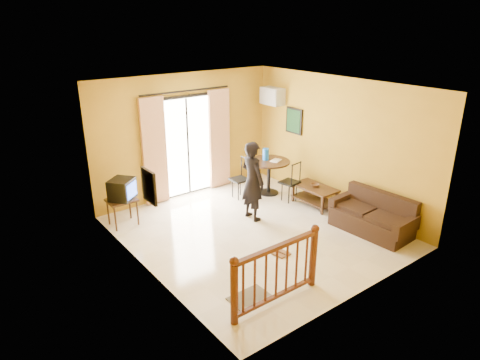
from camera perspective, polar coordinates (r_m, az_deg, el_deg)
ground at (r=8.40m, az=1.96°, el=-6.89°), size 5.00×5.00×0.00m
room_shell at (r=7.75m, az=2.11°, el=4.32°), size 5.00×5.00×5.00m
balcony_door at (r=9.82m, az=-6.97°, el=4.61°), size 2.25×0.14×2.46m
tv_table at (r=8.78m, az=-15.47°, el=-2.95°), size 0.55×0.46×0.55m
television at (r=8.68m, az=-15.44°, el=-1.19°), size 0.62×0.61×0.41m
picture_left at (r=6.52m, az=-12.02°, el=-0.83°), size 0.05×0.42×0.52m
dining_table at (r=9.96m, az=3.88°, el=1.67°), size 0.97×0.97×0.81m
water_jug at (r=9.93m, az=3.46°, el=3.46°), size 0.15×0.15×0.27m
serving_tray at (r=9.91m, az=4.81°, el=2.61°), size 0.33×0.27×0.02m
dining_chairs at (r=9.85m, az=3.19°, el=-2.56°), size 1.22×1.26×0.95m
air_conditioner at (r=10.42m, az=4.31°, el=11.09°), size 0.31×0.60×0.40m
botanical_print at (r=10.14m, az=7.21°, el=7.83°), size 0.05×0.50×0.60m
coffee_table at (r=9.56m, az=9.91°, el=-1.67°), size 0.55×1.00×0.44m
bowl at (r=9.49m, az=9.98°, el=-0.70°), size 0.20×0.20×0.06m
sofa at (r=8.69m, az=17.33°, el=-4.79°), size 0.82×1.64×0.77m
standing_person at (r=8.61m, az=1.68°, el=-0.14°), size 0.40×0.61×1.65m
stair_balustrade at (r=6.22m, az=4.90°, el=-11.77°), size 1.63×0.13×1.04m
doormat at (r=6.59m, az=1.28°, el=-15.41°), size 0.60×0.40×0.02m
sandals at (r=7.67m, az=5.51°, el=-9.75°), size 0.28×0.26×0.03m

